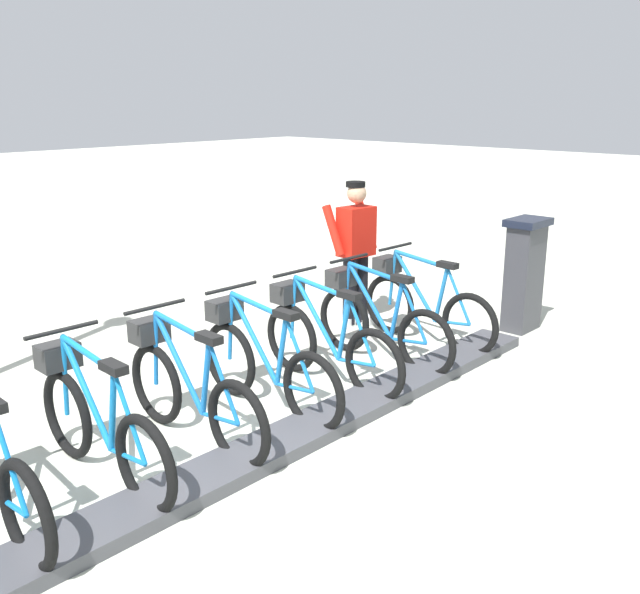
{
  "coord_description": "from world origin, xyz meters",
  "views": [
    {
      "loc": [
        -3.54,
        3.22,
        2.59
      ],
      "look_at": [
        0.5,
        -1.15,
        0.9
      ],
      "focal_mm": 40.03,
      "sensor_mm": 36.0,
      "label": 1
    }
  ],
  "objects": [
    {
      "name": "worker_near_rack",
      "position": [
        1.58,
        -2.92,
        0.91
      ],
      "size": [
        0.5,
        0.65,
        1.66
      ],
      "color": "white",
      "rests_on": "ground"
    },
    {
      "name": "bike_docked_2",
      "position": [
        0.62,
        -1.35,
        0.43
      ],
      "size": [
        1.72,
        0.54,
        1.02
      ],
      "color": "black",
      "rests_on": "ground"
    },
    {
      "name": "bike_docked_1",
      "position": [
        0.62,
        -2.13,
        0.43
      ],
      "size": [
        1.72,
        0.54,
        1.02
      ],
      "color": "black",
      "rests_on": "ground"
    },
    {
      "name": "payment_kiosk",
      "position": [
        0.05,
        -4.05,
        0.67
      ],
      "size": [
        0.36,
        0.52,
        1.28
      ],
      "color": "#38383D",
      "rests_on": "ground"
    },
    {
      "name": "bike_docked_0",
      "position": [
        0.62,
        -2.91,
        0.43
      ],
      "size": [
        1.72,
        0.54,
        1.02
      ],
      "color": "black",
      "rests_on": "ground"
    },
    {
      "name": "ground_plane",
      "position": [
        0.0,
        0.0,
        0.0
      ],
      "size": [
        60.0,
        60.0,
        0.0
      ],
      "primitive_type": "plane",
      "color": "beige"
    },
    {
      "name": "bike_docked_4",
      "position": [
        0.62,
        0.2,
        0.43
      ],
      "size": [
        1.72,
        0.54,
        1.02
      ],
      "color": "black",
      "rests_on": "ground"
    },
    {
      "name": "bike_docked_5",
      "position": [
        0.62,
        0.97,
        0.43
      ],
      "size": [
        1.72,
        0.54,
        1.02
      ],
      "color": "black",
      "rests_on": "ground"
    },
    {
      "name": "dock_rail_base",
      "position": [
        0.0,
        0.0,
        0.05
      ],
      "size": [
        0.44,
        7.01,
        0.1
      ],
      "primitive_type": "cube",
      "color": "#47474C",
      "rests_on": "ground"
    },
    {
      "name": "bike_docked_3",
      "position": [
        0.62,
        -0.58,
        0.43
      ],
      "size": [
        1.72,
        0.54,
        1.02
      ],
      "color": "black",
      "rests_on": "ground"
    }
  ]
}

